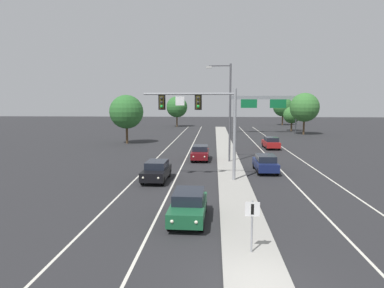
{
  "coord_description": "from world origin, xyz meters",
  "views": [
    {
      "loc": [
        -1.57,
        -11.26,
        6.38
      ],
      "look_at": [
        -3.2,
        14.12,
        3.2
      ],
      "focal_mm": 32.08,
      "sensor_mm": 36.0,
      "label": 1
    }
  ],
  "objects_px": {
    "car_oncoming_green": "(189,205)",
    "tree_far_left_c": "(126,112)",
    "car_oncoming_black": "(157,171)",
    "car_receding_navy": "(265,163)",
    "tree_far_right_b": "(283,107)",
    "overhead_signal_mast": "(205,115)",
    "tree_far_left_b": "(177,107)",
    "car_receding_red": "(271,143)",
    "car_oncoming_darkred": "(200,153)",
    "tree_far_right_c": "(292,115)",
    "street_lamp_median": "(228,107)",
    "tree_far_right_a": "(305,107)",
    "highway_sign_gantry": "(263,102)",
    "median_sign_post": "(252,219)"
  },
  "relations": [
    {
      "from": "tree_far_left_c",
      "to": "tree_far_right_c",
      "type": "bearing_deg",
      "value": 39.01
    },
    {
      "from": "overhead_signal_mast",
      "to": "car_oncoming_green",
      "type": "relative_size",
      "value": 1.62
    },
    {
      "from": "overhead_signal_mast",
      "to": "tree_far_left_c",
      "type": "bearing_deg",
      "value": 117.45
    },
    {
      "from": "car_receding_navy",
      "to": "tree_far_right_c",
      "type": "bearing_deg",
      "value": 74.76
    },
    {
      "from": "car_oncoming_darkred",
      "to": "tree_far_right_c",
      "type": "relative_size",
      "value": 0.85
    },
    {
      "from": "tree_far_right_b",
      "to": "car_receding_navy",
      "type": "bearing_deg",
      "value": -102.35
    },
    {
      "from": "car_receding_navy",
      "to": "street_lamp_median",
      "type": "bearing_deg",
      "value": 125.73
    },
    {
      "from": "car_oncoming_green",
      "to": "car_receding_navy",
      "type": "bearing_deg",
      "value": 65.41
    },
    {
      "from": "car_oncoming_green",
      "to": "highway_sign_gantry",
      "type": "relative_size",
      "value": 0.34
    },
    {
      "from": "tree_far_left_c",
      "to": "tree_far_right_b",
      "type": "relative_size",
      "value": 0.97
    },
    {
      "from": "car_receding_red",
      "to": "tree_far_left_b",
      "type": "height_order",
      "value": "tree_far_left_b"
    },
    {
      "from": "car_oncoming_black",
      "to": "car_receding_red",
      "type": "height_order",
      "value": "same"
    },
    {
      "from": "overhead_signal_mast",
      "to": "street_lamp_median",
      "type": "bearing_deg",
      "value": 76.12
    },
    {
      "from": "median_sign_post",
      "to": "car_oncoming_black",
      "type": "height_order",
      "value": "median_sign_post"
    },
    {
      "from": "car_oncoming_green",
      "to": "car_receding_red",
      "type": "height_order",
      "value": "same"
    },
    {
      "from": "overhead_signal_mast",
      "to": "tree_far_right_c",
      "type": "distance_m",
      "value": 51.24
    },
    {
      "from": "median_sign_post",
      "to": "car_receding_navy",
      "type": "bearing_deg",
      "value": 79.85
    },
    {
      "from": "car_oncoming_black",
      "to": "car_receding_navy",
      "type": "height_order",
      "value": "same"
    },
    {
      "from": "car_oncoming_black",
      "to": "tree_far_left_c",
      "type": "height_order",
      "value": "tree_far_left_c"
    },
    {
      "from": "street_lamp_median",
      "to": "tree_far_left_b",
      "type": "relative_size",
      "value": 1.32
    },
    {
      "from": "median_sign_post",
      "to": "tree_far_right_b",
      "type": "bearing_deg",
      "value": 78.12
    },
    {
      "from": "car_oncoming_green",
      "to": "car_oncoming_darkred",
      "type": "relative_size",
      "value": 1.0
    },
    {
      "from": "car_oncoming_green",
      "to": "tree_far_left_c",
      "type": "bearing_deg",
      "value": 109.64
    },
    {
      "from": "overhead_signal_mast",
      "to": "tree_far_right_b",
      "type": "relative_size",
      "value": 0.97
    },
    {
      "from": "overhead_signal_mast",
      "to": "car_oncoming_darkred",
      "type": "distance_m",
      "value": 10.98
    },
    {
      "from": "car_oncoming_green",
      "to": "tree_far_left_b",
      "type": "distance_m",
      "value": 68.51
    },
    {
      "from": "street_lamp_median",
      "to": "car_oncoming_black",
      "type": "xyz_separation_m",
      "value": [
        -6.01,
        -8.54,
        -4.97
      ]
    },
    {
      "from": "car_receding_red",
      "to": "tree_far_right_a",
      "type": "height_order",
      "value": "tree_far_right_a"
    },
    {
      "from": "median_sign_post",
      "to": "tree_far_left_c",
      "type": "relative_size",
      "value": 0.3
    },
    {
      "from": "tree_far_right_c",
      "to": "car_oncoming_black",
      "type": "bearing_deg",
      "value": -113.86
    },
    {
      "from": "car_receding_navy",
      "to": "tree_far_right_b",
      "type": "height_order",
      "value": "tree_far_right_b"
    },
    {
      "from": "tree_far_right_a",
      "to": "tree_far_right_b",
      "type": "distance_m",
      "value": 26.22
    },
    {
      "from": "overhead_signal_mast",
      "to": "car_oncoming_black",
      "type": "distance_m",
      "value": 5.96
    },
    {
      "from": "car_oncoming_green",
      "to": "tree_far_right_b",
      "type": "xyz_separation_m",
      "value": [
        19.64,
        75.41,
        4.1
      ]
    },
    {
      "from": "median_sign_post",
      "to": "tree_far_right_a",
      "type": "distance_m",
      "value": 55.68
    },
    {
      "from": "tree_far_right_b",
      "to": "car_oncoming_darkred",
      "type": "bearing_deg",
      "value": -109.37
    },
    {
      "from": "car_oncoming_darkred",
      "to": "tree_far_left_b",
      "type": "distance_m",
      "value": 49.59
    },
    {
      "from": "overhead_signal_mast",
      "to": "tree_far_left_b",
      "type": "distance_m",
      "value": 59.4
    },
    {
      "from": "tree_far_right_b",
      "to": "median_sign_post",
      "type": "bearing_deg",
      "value": -101.88
    },
    {
      "from": "overhead_signal_mast",
      "to": "highway_sign_gantry",
      "type": "height_order",
      "value": "highway_sign_gantry"
    },
    {
      "from": "car_receding_navy",
      "to": "tree_far_right_b",
      "type": "bearing_deg",
      "value": 77.65
    },
    {
      "from": "tree_far_left_c",
      "to": "car_oncoming_green",
      "type": "bearing_deg",
      "value": -70.36
    },
    {
      "from": "car_receding_red",
      "to": "car_oncoming_green",
      "type": "bearing_deg",
      "value": -107.44
    },
    {
      "from": "car_oncoming_darkred",
      "to": "car_receding_red",
      "type": "xyz_separation_m",
      "value": [
        9.19,
        9.64,
        0.0
      ]
    },
    {
      "from": "car_receding_navy",
      "to": "tree_far_left_c",
      "type": "height_order",
      "value": "tree_far_left_c"
    },
    {
      "from": "overhead_signal_mast",
      "to": "car_receding_red",
      "type": "distance_m",
      "value": 21.82
    },
    {
      "from": "car_oncoming_green",
      "to": "car_receding_navy",
      "type": "height_order",
      "value": "same"
    },
    {
      "from": "car_oncoming_black",
      "to": "car_receding_navy",
      "type": "bearing_deg",
      "value": 23.32
    },
    {
      "from": "car_oncoming_black",
      "to": "car_receding_navy",
      "type": "distance_m",
      "value": 10.1
    },
    {
      "from": "overhead_signal_mast",
      "to": "street_lamp_median",
      "type": "relative_size",
      "value": 0.73
    }
  ]
}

